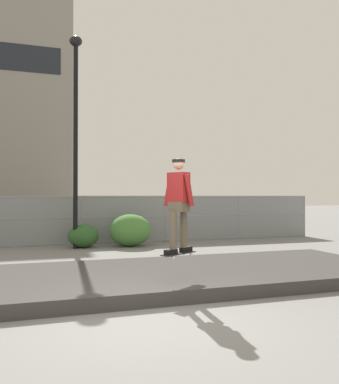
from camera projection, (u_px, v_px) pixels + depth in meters
The scene contains 10 objects.
ground_plane at pixel (148, 320), 5.86m from camera, with size 120.00×120.00×0.00m, color slate.
gravel_berm at pixel (118, 279), 8.13m from camera, with size 12.34×3.69×0.25m, color #3D3A38.
skateboard at pixel (179, 254), 7.27m from camera, with size 0.79×0.59×0.07m.
skater at pixel (179, 199), 7.28m from camera, with size 0.67×0.62×1.74m.
chain_fence at pixel (82, 220), 14.99m from camera, with size 20.05×0.06×1.85m.
street_lamp at pixel (76, 118), 13.88m from camera, with size 0.44×0.44×7.46m.
parked_car_mid at pixel (109, 218), 18.41m from camera, with size 4.46×2.07×1.66m.
parked_car_far at pixel (221, 215), 20.46m from camera, with size 4.48×2.11×1.66m.
shrub_center at pixel (83, 236), 14.09m from camera, with size 1.08×0.88×0.83m.
shrub_right at pixel (130, 230), 14.50m from camera, with size 1.51×1.24×1.17m.
Camera 1 is at (-1.53, -5.68, 1.83)m, focal length 37.12 mm.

